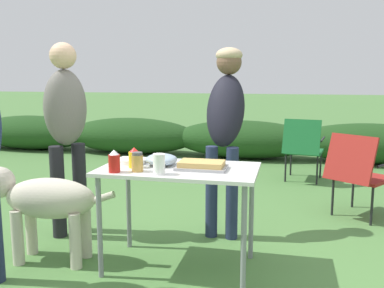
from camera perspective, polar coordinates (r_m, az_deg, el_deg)
ground_plane at (r=3.24m, az=-1.68°, el=-16.04°), size 60.00×60.00×0.00m
shrub_hedge at (r=7.25m, az=6.87°, el=0.63°), size 14.40×0.90×0.63m
folding_table at (r=3.02m, az=-1.74°, el=-4.58°), size 1.10×0.64×0.74m
food_tray at (r=2.95m, az=1.29°, el=-2.87°), size 0.35×0.22×0.06m
plate_stack at (r=3.18m, az=-7.89°, el=-2.24°), size 0.21×0.21×0.03m
mixing_bowl at (r=3.08m, az=-4.11°, el=-2.08°), size 0.23×0.23×0.08m
paper_cup_stack at (r=2.80m, az=-4.42°, el=-2.69°), size 0.08×0.08×0.14m
mustard_bottle at (r=3.02m, az=-7.71°, el=-1.86°), size 0.08×0.08×0.14m
spice_jar at (r=2.89m, az=-7.29°, el=-2.42°), size 0.08×0.08×0.13m
ketchup_bottle at (r=2.89m, az=-10.33°, el=-2.31°), size 0.08×0.08×0.15m
standing_person_in_red_jacket at (r=3.66m, az=4.49°, el=3.72°), size 0.35×0.47×1.62m
standing_person_with_beanie at (r=3.78m, az=-16.45°, el=2.88°), size 0.43×0.46×1.65m
dog at (r=3.38m, az=-19.37°, el=-7.09°), size 1.09×0.36×0.71m
camp_chair_green_behind_table at (r=4.42m, az=21.26°, el=-3.41°), size 0.72×0.75×0.83m
camp_chair_near_hedge at (r=5.73m, az=14.59°, el=-0.31°), size 0.56×0.66×0.83m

